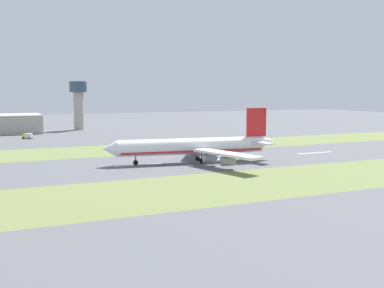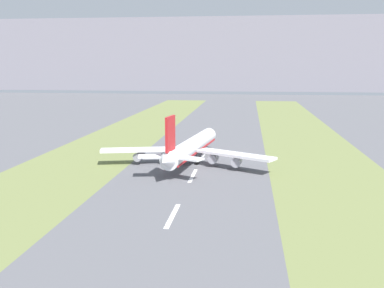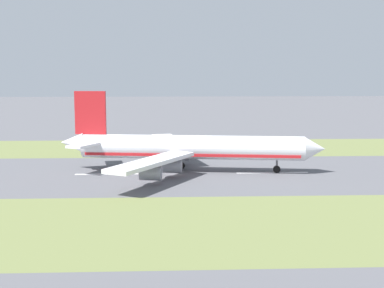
# 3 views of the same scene
# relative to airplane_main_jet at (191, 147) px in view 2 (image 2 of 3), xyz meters

# --- Properties ---
(ground_plane) EXTENTS (800.00, 800.00, 0.00)m
(ground_plane) POSITION_rel_airplane_main_jet_xyz_m (3.03, -2.44, -6.02)
(ground_plane) COLOR #56565B
(grass_median_west) EXTENTS (40.00, 600.00, 0.01)m
(grass_median_west) POSITION_rel_airplane_main_jet_xyz_m (-41.97, -2.44, -6.02)
(grass_median_west) COLOR olive
(grass_median_west) RESTS_ON ground
(grass_median_east) EXTENTS (40.00, 600.00, 0.01)m
(grass_median_east) POSITION_rel_airplane_main_jet_xyz_m (48.03, -2.44, -6.02)
(grass_median_east) COLOR olive
(grass_median_east) RESTS_ON ground
(centreline_dash_near) EXTENTS (1.20, 18.00, 0.01)m
(centreline_dash_near) POSITION_rel_airplane_main_jet_xyz_m (3.03, -58.11, -6.01)
(centreline_dash_near) COLOR silver
(centreline_dash_near) RESTS_ON ground
(centreline_dash_mid) EXTENTS (1.20, 18.00, 0.01)m
(centreline_dash_mid) POSITION_rel_airplane_main_jet_xyz_m (3.03, -18.11, -6.01)
(centreline_dash_mid) COLOR silver
(centreline_dash_mid) RESTS_ON ground
(centreline_dash_far) EXTENTS (1.20, 18.00, 0.01)m
(centreline_dash_far) POSITION_rel_airplane_main_jet_xyz_m (3.03, 21.89, -6.01)
(centreline_dash_far) COLOR silver
(centreline_dash_far) RESTS_ON ground
(airplane_main_jet) EXTENTS (63.52, 67.11, 20.20)m
(airplane_main_jet) POSITION_rel_airplane_main_jet_xyz_m (0.00, 0.00, 0.00)
(airplane_main_jet) COLOR white
(airplane_main_jet) RESTS_ON ground
(mountain_ridge) EXTENTS (800.00, 120.00, 100.11)m
(mountain_ridge) POSITION_rel_airplane_main_jet_xyz_m (3.03, 517.56, 44.03)
(mountain_ridge) COLOR gray
(mountain_ridge) RESTS_ON ground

